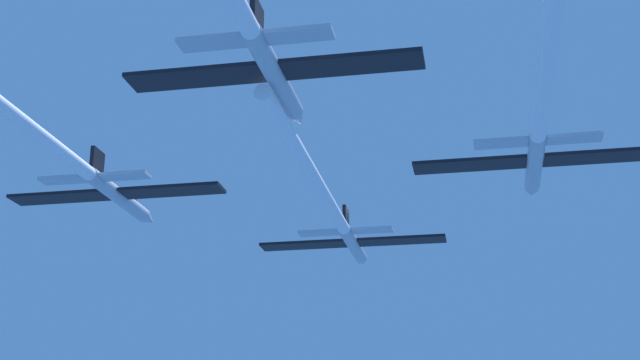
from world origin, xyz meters
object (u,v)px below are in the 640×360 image
object	(u,v)px
jet_lead	(335,213)
jet_slot	(239,8)
jet_left_wing	(67,156)
jet_right_wing	(541,110)

from	to	relation	value
jet_lead	jet_slot	world-z (taller)	jet_slot
jet_lead	jet_slot	bearing A→B (deg)	-88.85
jet_left_wing	jet_right_wing	bearing A→B (deg)	-2.52
jet_lead	jet_left_wing	world-z (taller)	jet_left_wing
jet_lead	jet_left_wing	distance (m)	20.14
jet_right_wing	jet_slot	world-z (taller)	jet_slot
jet_left_wing	jet_slot	world-z (taller)	jet_slot
jet_right_wing	jet_slot	distance (m)	18.51
jet_left_wing	jet_lead	bearing A→B (deg)	45.08
jet_left_wing	jet_slot	bearing A→B (deg)	-43.26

